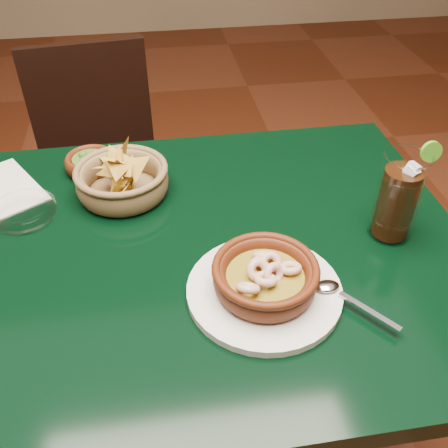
{
  "coord_description": "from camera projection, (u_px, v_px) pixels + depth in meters",
  "views": [
    {
      "loc": [
        0.03,
        -0.69,
        1.37
      ],
      "look_at": [
        0.14,
        -0.02,
        0.81
      ],
      "focal_mm": 40.0,
      "sensor_mm": 36.0,
      "label": 1
    }
  ],
  "objects": [
    {
      "name": "guacamole_ramekin",
      "position": [
        91.0,
        162.0,
        1.1
      ],
      "size": [
        0.13,
        0.13,
        0.04
      ],
      "color": "#441809",
      "rests_on": "dining_table"
    },
    {
      "name": "glass_ashtray",
      "position": [
        24.0,
        211.0,
        0.98
      ],
      "size": [
        0.14,
        0.14,
        0.03
      ],
      "color": "white",
      "rests_on": "dining_table"
    },
    {
      "name": "shrimp_plate",
      "position": [
        265.0,
        280.0,
        0.81
      ],
      "size": [
        0.32,
        0.26,
        0.08
      ],
      "color": "silver",
      "rests_on": "dining_table"
    },
    {
      "name": "dining_table",
      "position": [
        152.0,
        287.0,
        0.98
      ],
      "size": [
        1.2,
        0.8,
        0.75
      ],
      "color": "black",
      "rests_on": "ground"
    },
    {
      "name": "dining_chair",
      "position": [
        103.0,
        174.0,
        1.61
      ],
      "size": [
        0.44,
        0.44,
        0.85
      ],
      "color": "black",
      "rests_on": "ground"
    },
    {
      "name": "cola_drink",
      "position": [
        398.0,
        198.0,
        0.9
      ],
      "size": [
        0.17,
        0.17,
        0.2
      ],
      "color": "white",
      "rests_on": "dining_table"
    },
    {
      "name": "chip_basket",
      "position": [
        122.0,
        180.0,
        1.03
      ],
      "size": [
        0.22,
        0.22,
        0.14
      ],
      "color": "olive",
      "rests_on": "dining_table"
    }
  ]
}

